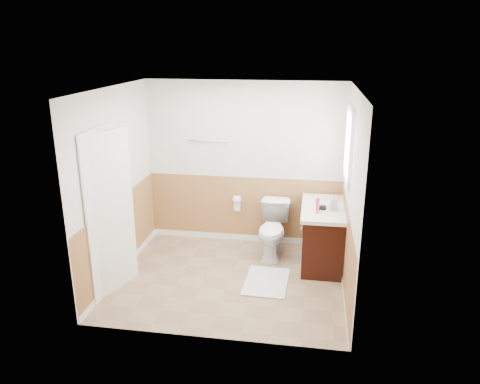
% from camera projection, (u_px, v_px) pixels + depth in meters
% --- Properties ---
extents(floor, '(3.00, 3.00, 0.00)m').
position_uv_depth(floor, '(230.00, 279.00, 6.17)').
color(floor, '#8C7051').
rests_on(floor, ground).
extents(ceiling, '(3.00, 3.00, 0.00)m').
position_uv_depth(ceiling, '(228.00, 89.00, 5.39)').
color(ceiling, white).
rests_on(ceiling, floor).
extents(wall_back, '(3.00, 0.00, 3.00)m').
position_uv_depth(wall_back, '(244.00, 164.00, 7.00)').
color(wall_back, silver).
rests_on(wall_back, floor).
extents(wall_front, '(3.00, 0.00, 3.00)m').
position_uv_depth(wall_front, '(205.00, 230.00, 4.56)').
color(wall_front, silver).
rests_on(wall_front, floor).
extents(wall_left, '(0.00, 3.00, 3.00)m').
position_uv_depth(wall_left, '(116.00, 185.00, 6.00)').
color(wall_left, silver).
rests_on(wall_left, floor).
extents(wall_right, '(0.00, 3.00, 3.00)m').
position_uv_depth(wall_right, '(351.00, 196.00, 5.55)').
color(wall_right, silver).
rests_on(wall_right, floor).
extents(wainscot_back, '(3.00, 0.00, 3.00)m').
position_uv_depth(wainscot_back, '(244.00, 211.00, 7.22)').
color(wainscot_back, '#B08046').
rests_on(wainscot_back, floor).
extents(wainscot_front, '(3.00, 0.00, 3.00)m').
position_uv_depth(wainscot_front, '(207.00, 296.00, 4.80)').
color(wainscot_front, '#B08046').
rests_on(wainscot_front, floor).
extents(wainscot_left, '(0.00, 2.60, 2.60)m').
position_uv_depth(wainscot_left, '(121.00, 237.00, 6.23)').
color(wainscot_left, '#B08046').
rests_on(wainscot_left, floor).
extents(wainscot_right, '(0.00, 2.60, 2.60)m').
position_uv_depth(wainscot_right, '(346.00, 253.00, 5.79)').
color(wainscot_right, '#B08046').
rests_on(wainscot_right, floor).
extents(toilet, '(0.46, 0.78, 0.78)m').
position_uv_depth(toilet, '(273.00, 230.00, 6.75)').
color(toilet, white).
rests_on(toilet, floor).
extents(bath_mat, '(0.58, 0.82, 0.02)m').
position_uv_depth(bath_mat, '(266.00, 282.00, 6.07)').
color(bath_mat, white).
rests_on(bath_mat, floor).
extents(vanity_cabinet, '(0.55, 1.10, 0.80)m').
position_uv_depth(vanity_cabinet, '(323.00, 237.00, 6.50)').
color(vanity_cabinet, black).
rests_on(vanity_cabinet, floor).
extents(vanity_knob_left, '(0.03, 0.03, 0.03)m').
position_uv_depth(vanity_knob_left, '(301.00, 228.00, 6.40)').
color(vanity_knob_left, silver).
rests_on(vanity_knob_left, vanity_cabinet).
extents(vanity_knob_right, '(0.03, 0.03, 0.03)m').
position_uv_depth(vanity_knob_right, '(302.00, 223.00, 6.59)').
color(vanity_knob_right, silver).
rests_on(vanity_knob_right, vanity_cabinet).
extents(countertop, '(0.60, 1.15, 0.05)m').
position_uv_depth(countertop, '(324.00, 209.00, 6.37)').
color(countertop, white).
rests_on(countertop, vanity_cabinet).
extents(sink_basin, '(0.36, 0.36, 0.02)m').
position_uv_depth(sink_basin, '(324.00, 203.00, 6.50)').
color(sink_basin, silver).
rests_on(sink_basin, countertop).
extents(faucet, '(0.02, 0.02, 0.14)m').
position_uv_depth(faucet, '(338.00, 199.00, 6.45)').
color(faucet, silver).
rests_on(faucet, countertop).
extents(lotion_bottle, '(0.05, 0.05, 0.22)m').
position_uv_depth(lotion_bottle, '(317.00, 205.00, 6.10)').
color(lotion_bottle, '#CF356C').
rests_on(lotion_bottle, countertop).
extents(soap_dispenser, '(0.10, 0.10, 0.19)m').
position_uv_depth(soap_dispenser, '(334.00, 204.00, 6.22)').
color(soap_dispenser, '#8E95A1').
rests_on(soap_dispenser, countertop).
extents(hair_dryer_body, '(0.14, 0.07, 0.07)m').
position_uv_depth(hair_dryer_body, '(321.00, 207.00, 6.24)').
color(hair_dryer_body, black).
rests_on(hair_dryer_body, countertop).
extents(hair_dryer_handle, '(0.03, 0.03, 0.07)m').
position_uv_depth(hair_dryer_handle, '(319.00, 209.00, 6.25)').
color(hair_dryer_handle, black).
rests_on(hair_dryer_handle, countertop).
extents(mirror_panel, '(0.02, 0.35, 0.90)m').
position_uv_depth(mirror_panel, '(346.00, 151.00, 6.49)').
color(mirror_panel, silver).
rests_on(mirror_panel, wall_right).
extents(window_frame, '(0.04, 0.80, 1.00)m').
position_uv_depth(window_frame, '(349.00, 145.00, 5.95)').
color(window_frame, white).
rests_on(window_frame, wall_right).
extents(window_glass, '(0.01, 0.70, 0.90)m').
position_uv_depth(window_glass, '(350.00, 145.00, 5.95)').
color(window_glass, white).
rests_on(window_glass, wall_right).
extents(door, '(0.29, 0.78, 2.04)m').
position_uv_depth(door, '(110.00, 214.00, 5.63)').
color(door, white).
rests_on(door, wall_left).
extents(door_frame, '(0.02, 0.92, 2.10)m').
position_uv_depth(door_frame, '(104.00, 213.00, 5.64)').
color(door_frame, white).
rests_on(door_frame, wall_left).
extents(door_knob, '(0.06, 0.06, 0.06)m').
position_uv_depth(door_knob, '(126.00, 210.00, 5.96)').
color(door_knob, silver).
rests_on(door_knob, door).
extents(towel_bar, '(0.62, 0.02, 0.02)m').
position_uv_depth(towel_bar, '(208.00, 141.00, 6.92)').
color(towel_bar, silver).
rests_on(towel_bar, wall_back).
extents(tp_holder_bar, '(0.14, 0.02, 0.02)m').
position_uv_depth(tp_holder_bar, '(237.00, 200.00, 7.11)').
color(tp_holder_bar, silver).
rests_on(tp_holder_bar, wall_back).
extents(tp_roll, '(0.10, 0.11, 0.11)m').
position_uv_depth(tp_roll, '(237.00, 200.00, 7.11)').
color(tp_roll, white).
rests_on(tp_roll, tp_holder_bar).
extents(tp_sheet, '(0.10, 0.01, 0.16)m').
position_uv_depth(tp_sheet, '(237.00, 206.00, 7.15)').
color(tp_sheet, white).
rests_on(tp_sheet, tp_roll).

